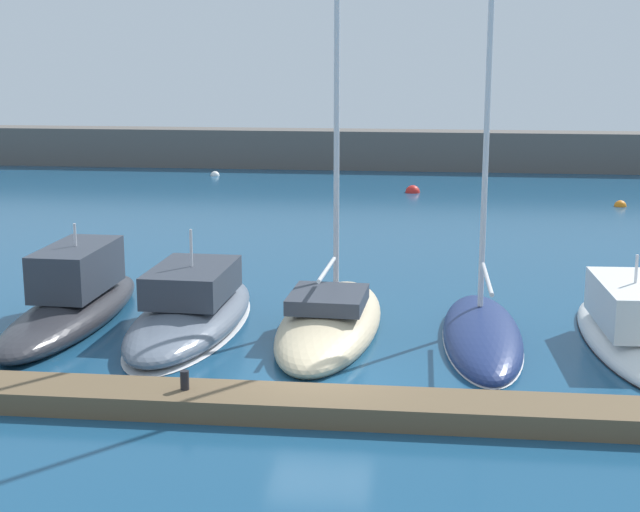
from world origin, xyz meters
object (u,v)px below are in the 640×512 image
(sailboat_navy_fifth, at_px, (482,330))
(mooring_buoy_orange, at_px, (620,206))
(sailboat_sand_fourth, at_px, (330,318))
(dock_bollard, at_px, (185,380))
(mooring_buoy_white, at_px, (215,176))
(motorboat_charcoal_second, at_px, (74,300))
(mooring_buoy_red, at_px, (413,192))
(motorboat_slate_third, at_px, (192,311))
(motorboat_white_sixth, at_px, (630,330))

(sailboat_navy_fifth, height_order, mooring_buoy_orange, sailboat_navy_fifth)
(sailboat_sand_fourth, xyz_separation_m, dock_bollard, (-2.62, -6.48, 0.34))
(mooring_buoy_white, bearing_deg, mooring_buoy_orange, -21.63)
(mooring_buoy_white, bearing_deg, motorboat_charcoal_second, -84.56)
(sailboat_navy_fifth, distance_m, mooring_buoy_orange, 25.34)
(dock_bollard, bearing_deg, sailboat_sand_fourth, 68.00)
(mooring_buoy_white, xyz_separation_m, mooring_buoy_red, (12.66, -5.70, 0.00))
(mooring_buoy_red, distance_m, dock_bollard, 33.99)
(mooring_buoy_white, relative_size, mooring_buoy_orange, 0.92)
(motorboat_charcoal_second, xyz_separation_m, sailboat_navy_fifth, (12.03, -0.42, -0.39))
(sailboat_sand_fourth, bearing_deg, motorboat_slate_third, 93.43)
(motorboat_white_sixth, bearing_deg, motorboat_slate_third, 86.21)
(mooring_buoy_orange, bearing_deg, dock_bollard, -116.76)
(motorboat_charcoal_second, bearing_deg, mooring_buoy_orange, -39.15)
(mooring_buoy_orange, distance_m, mooring_buoy_red, 11.31)
(sailboat_sand_fourth, xyz_separation_m, mooring_buoy_red, (1.83, 27.20, -0.39))
(motorboat_slate_third, xyz_separation_m, sailboat_navy_fifth, (8.40, -0.28, -0.22))
(sailboat_sand_fourth, distance_m, mooring_buoy_red, 27.27)
(sailboat_sand_fourth, distance_m, mooring_buoy_orange, 26.76)
(sailboat_navy_fifth, xyz_separation_m, motorboat_white_sixth, (4.03, 0.02, 0.16))
(sailboat_sand_fourth, xyz_separation_m, motorboat_white_sixth, (8.35, -0.31, 0.05))
(motorboat_white_sixth, bearing_deg, motorboat_charcoal_second, 85.99)
(motorboat_charcoal_second, bearing_deg, sailboat_sand_fourth, -89.03)
(mooring_buoy_orange, bearing_deg, motorboat_white_sixth, -99.98)
(motorboat_charcoal_second, relative_size, dock_bollard, 20.46)
(mooring_buoy_orange, bearing_deg, motorboat_charcoal_second, -130.73)
(sailboat_navy_fifth, bearing_deg, motorboat_white_sixth, -90.39)
(sailboat_sand_fourth, relative_size, dock_bollard, 39.97)
(motorboat_white_sixth, distance_m, mooring_buoy_white, 38.36)
(sailboat_navy_fifth, height_order, motorboat_white_sixth, sailboat_navy_fifth)
(motorboat_slate_third, distance_m, mooring_buoy_orange, 28.95)
(sailboat_sand_fourth, bearing_deg, motorboat_white_sixth, -89.50)
(sailboat_sand_fourth, bearing_deg, motorboat_charcoal_second, 92.04)
(mooring_buoy_orange, relative_size, dock_bollard, 1.43)
(motorboat_charcoal_second, distance_m, mooring_buoy_red, 28.76)
(mooring_buoy_white, distance_m, mooring_buoy_orange, 25.17)
(motorboat_white_sixth, height_order, mooring_buoy_red, motorboat_white_sixth)
(mooring_buoy_orange, height_order, mooring_buoy_red, mooring_buoy_red)
(mooring_buoy_white, bearing_deg, sailboat_navy_fifth, -65.49)
(motorboat_slate_third, bearing_deg, mooring_buoy_orange, -33.12)
(motorboat_slate_third, distance_m, sailboat_sand_fourth, 4.08)
(mooring_buoy_white, bearing_deg, mooring_buoy_red, -24.24)
(motorboat_white_sixth, height_order, mooring_buoy_white, motorboat_white_sixth)
(dock_bollard, bearing_deg, motorboat_white_sixth, 29.35)
(sailboat_navy_fifth, height_order, mooring_buoy_white, sailboat_navy_fifth)
(motorboat_charcoal_second, xyz_separation_m, mooring_buoy_white, (-3.12, 32.82, -0.67))
(mooring_buoy_red, height_order, dock_bollard, dock_bollard)
(motorboat_slate_third, height_order, dock_bollard, motorboat_slate_third)
(sailboat_sand_fourth, xyz_separation_m, mooring_buoy_white, (-10.83, 32.90, -0.39))
(sailboat_sand_fourth, bearing_deg, mooring_buoy_orange, -25.34)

